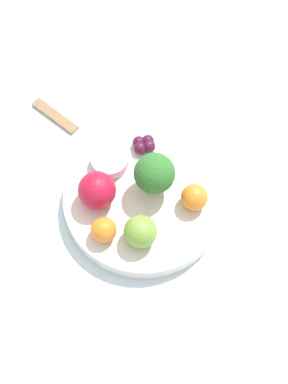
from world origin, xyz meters
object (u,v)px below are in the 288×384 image
orange_front (194,197)px  broccoli (154,174)px  orange_back (104,230)px  spoon (55,116)px  apple_green (97,190)px  grape_cluster (144,144)px  bowl (144,200)px  small_cup (110,161)px  apple_red (141,232)px

orange_front → broccoli: bearing=-84.2°
orange_back → spoon: bearing=-127.9°
apple_green → grape_cluster: (-0.10, 0.01, -0.02)m
bowl → spoon: bearing=-107.5°
apple_green → small_cup: bearing=-164.8°
orange_back → spoon: orange_back is taller
broccoli → orange_back: bearing=-13.4°
grape_cluster → small_cup: (0.05, -0.03, -0.00)m
broccoli → small_cup: 0.08m
small_cup → orange_front: bearing=92.1°
apple_red → bowl: bearing=-154.2°
apple_green → orange_front: bearing=116.9°
apple_green → small_cup: size_ratio=1.00×
broccoli → small_cup: (-0.00, -0.07, -0.03)m
grape_cluster → small_cup: same height
broccoli → small_cup: size_ratio=1.33×
apple_green → grape_cluster: 0.11m
broccoli → grape_cluster: size_ratio=1.99×
apple_red → grape_cluster: (-0.12, -0.07, -0.01)m
apple_red → small_cup: size_ratio=0.85×
broccoli → orange_back: size_ratio=2.01×
apple_green → orange_back: bearing=40.5°
apple_green → spoon: (-0.10, -0.14, -0.05)m
orange_front → orange_back: (0.10, -0.08, -0.00)m
orange_back → bowl: bearing=168.1°
apple_green → grape_cluster: size_ratio=1.49×
bowl → orange_front: size_ratio=6.10×
orange_front → grape_cluster: 0.11m
bowl → orange_front: orange_front is taller
bowl → spoon: bowl is taller
bowl → small_cup: small_cup is taller
orange_back → orange_front: bearing=141.1°
apple_green → small_cup: 0.06m
apple_green → orange_back: (0.04, 0.04, -0.01)m
apple_green → spoon: 0.18m
apple_red → orange_back: bearing=-65.5°
small_cup → apple_green: bearing=15.2°
grape_cluster → apple_red: bearing=28.0°
small_cup → spoon: bearing=-108.5°
orange_front → spoon: 0.27m
apple_green → orange_back: apple_green is taller
grape_cluster → spoon: grape_cluster is taller
broccoli → apple_green: bearing=-47.5°
apple_red → grape_cluster: bearing=-152.0°
bowl → broccoli: bearing=160.3°
bowl → small_cup: (-0.02, -0.07, 0.02)m
broccoli → spoon: broccoli is taller
apple_red → orange_back: apple_red is taller
grape_cluster → bowl: bearing=29.9°
apple_green → orange_back: 0.06m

